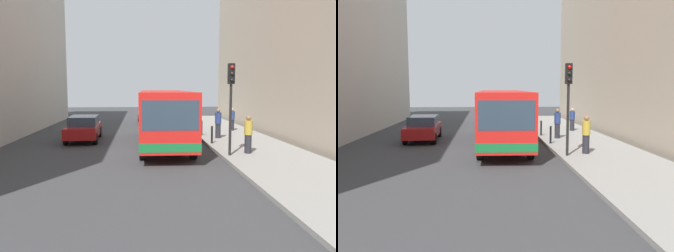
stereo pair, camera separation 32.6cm
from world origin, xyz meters
The scene contains 11 objects.
ground_plane centered at (0.00, 0.00, 0.00)m, with size 80.00×80.00×0.00m, color #38383A.
sidewalk centered at (5.40, 0.00, 0.07)m, with size 4.40×40.00×0.15m, color gray.
bus centered at (0.85, 2.67, 1.73)m, with size 2.79×11.08×3.00m.
car_beside_bus centered at (-3.88, 4.53, 0.78)m, with size 2.00×4.47×1.48m.
car_behind_bus centered at (0.34, 14.29, 0.78)m, with size 2.05×4.49×1.48m.
traffic_light centered at (3.55, -1.38, 3.01)m, with size 0.28×0.33×4.10m.
bollard_near centered at (3.45, 1.97, 0.62)m, with size 0.11×0.11×0.95m, color black.
bollard_mid centered at (3.45, 5.08, 0.62)m, with size 0.11×0.11×0.95m, color black.
pedestrian_near_signal centered at (4.53, -0.94, 1.04)m, with size 0.38×0.38×1.77m.
pedestrian_mid_sidewalk centered at (4.23, 3.86, 1.05)m, with size 0.38×0.38×1.79m.
pedestrian_far_sidewalk centered at (6.06, 7.37, 0.94)m, with size 0.38×0.38×1.60m.
Camera 2 is at (-0.16, -16.13, 3.19)m, focal length 36.12 mm.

